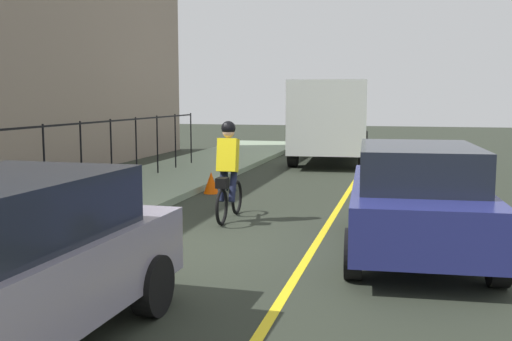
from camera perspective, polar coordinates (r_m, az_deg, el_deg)
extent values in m
plane|color=#282D23|center=(9.19, -4.84, -7.24)|extent=(80.00, 80.00, 0.00)
cube|color=yellow|center=(8.82, 5.15, -7.83)|extent=(36.00, 0.12, 0.01)
cube|color=gray|center=(10.74, -22.36, -5.26)|extent=(40.00, 3.20, 0.15)
cylinder|color=black|center=(12.19, -19.41, 0.43)|extent=(0.04, 0.04, 1.60)
cylinder|color=black|center=(13.33, -16.23, 1.08)|extent=(0.04, 0.04, 1.60)
cylinder|color=black|center=(14.51, -13.55, 1.62)|extent=(0.04, 0.04, 1.60)
cylinder|color=black|center=(15.71, -11.28, 2.07)|extent=(0.04, 0.04, 1.60)
cylinder|color=black|center=(16.94, -9.33, 2.46)|extent=(0.04, 0.04, 1.60)
cylinder|color=black|center=(18.19, -7.65, 2.79)|extent=(0.04, 0.04, 1.60)
cylinder|color=black|center=(19.45, -6.18, 3.07)|extent=(0.04, 0.04, 1.60)
cube|color=black|center=(11.58, -21.40, 3.75)|extent=(17.57, 0.04, 0.04)
torus|color=black|center=(11.64, -1.84, -2.55)|extent=(0.66, 0.07, 0.66)
torus|color=black|center=(10.64, -3.27, -3.45)|extent=(0.66, 0.07, 0.66)
cube|color=black|center=(11.10, -2.53, -1.71)|extent=(0.93, 0.06, 0.24)
cylinder|color=black|center=(10.93, -2.74, -1.05)|extent=(0.03, 0.03, 0.35)
cube|color=yellow|center=(10.92, -2.69, 1.46)|extent=(0.35, 0.37, 0.63)
sphere|color=tan|center=(10.94, -2.63, 3.67)|extent=(0.22, 0.22, 0.22)
sphere|color=black|center=(10.94, -2.63, 4.04)|extent=(0.26, 0.26, 0.26)
cylinder|color=#191E38|center=(10.99, -3.20, -1.27)|extent=(0.34, 0.13, 0.65)
cylinder|color=#191E38|center=(10.94, -2.19, -1.30)|extent=(0.34, 0.13, 0.65)
cube|color=black|center=(10.62, -3.21, -1.18)|extent=(0.24, 0.20, 0.18)
cube|color=navy|center=(9.04, 14.90, -3.35)|extent=(4.50, 2.06, 0.70)
cube|color=#1E232D|center=(8.75, 15.12, 0.48)|extent=(2.56, 1.73, 0.56)
cylinder|color=black|center=(10.54, 9.61, -3.69)|extent=(0.65, 0.26, 0.64)
cylinder|color=black|center=(10.66, 18.81, -3.85)|extent=(0.65, 0.26, 0.64)
cylinder|color=black|center=(7.62, 9.22, -7.80)|extent=(0.65, 0.26, 0.64)
cylinder|color=black|center=(7.78, 21.96, -7.92)|extent=(0.65, 0.26, 0.64)
cylinder|color=black|center=(6.40, -9.77, -10.69)|extent=(0.65, 0.24, 0.64)
cylinder|color=black|center=(7.27, -22.14, -8.96)|extent=(0.65, 0.24, 0.64)
cube|color=silver|center=(20.45, 7.04, 5.16)|extent=(4.91, 2.71, 2.30)
cube|color=silver|center=(23.87, 7.50, 4.92)|extent=(1.96, 2.32, 1.90)
cylinder|color=black|center=(23.86, 4.76, 2.67)|extent=(0.98, 0.36, 0.96)
cylinder|color=black|center=(23.76, 10.15, 2.56)|extent=(0.98, 0.36, 0.96)
cylinder|color=black|center=(19.56, 3.54, 1.74)|extent=(0.98, 0.36, 0.96)
cylinder|color=black|center=(19.43, 10.11, 1.61)|extent=(0.98, 0.36, 0.96)
cone|color=#F95002|center=(14.18, -4.27, -1.16)|extent=(0.36, 0.36, 0.51)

